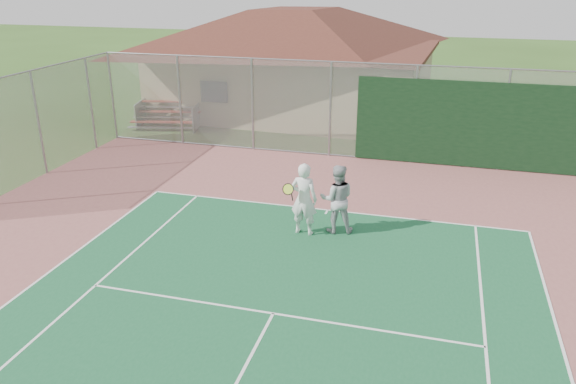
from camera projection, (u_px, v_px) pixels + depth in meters
The scene contains 6 objects.
back_fence at pixel (417, 118), 19.75m from camera, with size 20.08×0.11×3.53m.
side_fence_left at pixel (39, 124), 18.70m from camera, with size 0.08×9.00×3.50m.
clubhouse at pixel (295, 51), 26.76m from camera, with size 13.88×9.68×5.78m.
bleachers at pixel (168, 114), 24.85m from camera, with size 3.15×2.20×1.07m.
player_white_front at pixel (304, 200), 14.54m from camera, with size 0.89×0.71×1.95m.
player_grey_back at pixel (337, 200), 14.67m from camera, with size 1.05×0.91×1.86m.
Camera 1 is at (2.86, -2.86, 6.52)m, focal length 35.00 mm.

